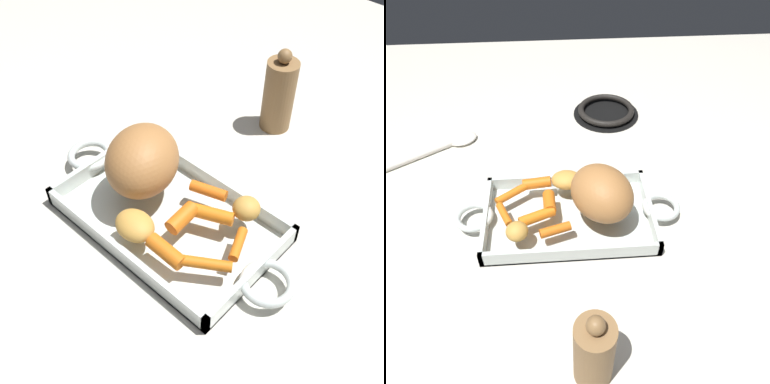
{
  "view_description": "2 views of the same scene",
  "coord_description": "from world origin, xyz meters",
  "views": [
    {
      "loc": [
        0.34,
        -0.32,
        0.57
      ],
      "look_at": [
        0.02,
        0.03,
        0.06
      ],
      "focal_mm": 45.01,
      "sensor_mm": 36.0,
      "label": 1
    },
    {
      "loc": [
        0.02,
        0.51,
        0.57
      ],
      "look_at": [
        -0.02,
        -0.02,
        0.05
      ],
      "focal_mm": 35.7,
      "sensor_mm": 36.0,
      "label": 2
    }
  ],
  "objects": [
    {
      "name": "potato_whole",
      "position": [
        -0.0,
        -0.06,
        0.05
      ],
      "size": [
        0.06,
        0.05,
        0.03
      ],
      "primitive_type": "ellipsoid",
      "rotation": [
        0.0,
        0.0,
        6.24
      ],
      "color": "gold",
      "rests_on": "roasting_dish"
    },
    {
      "name": "baby_carrot_southwest",
      "position": [
        0.06,
        0.03,
        0.04
      ],
      "size": [
        0.07,
        0.05,
        0.02
      ],
      "primitive_type": "cylinder",
      "rotation": [
        1.58,
        0.0,
        5.12
      ],
      "color": "orange",
      "rests_on": "roasting_dish"
    },
    {
      "name": "baby_carrot_center_left",
      "position": [
        0.12,
        0.01,
        0.04
      ],
      "size": [
        0.03,
        0.05,
        0.02
      ],
      "primitive_type": "cylinder",
      "rotation": [
        1.54,
        0.0,
        0.41
      ],
      "color": "orange",
      "rests_on": "roasting_dish"
    },
    {
      "name": "baby_carrot_northeast",
      "position": [
        0.03,
        0.06,
        0.04
      ],
      "size": [
        0.06,
        0.03,
        0.02
      ],
      "primitive_type": "cylinder",
      "rotation": [
        1.56,
        0.0,
        1.87
      ],
      "color": "orange",
      "rests_on": "roasting_dish"
    },
    {
      "name": "potato_near_roast",
      "position": [
        0.09,
        0.06,
        0.05
      ],
      "size": [
        0.06,
        0.06,
        0.03
      ],
      "primitive_type": "ellipsoid",
      "rotation": [
        0.0,
        0.0,
        5.65
      ],
      "color": "gold",
      "rests_on": "roasting_dish"
    },
    {
      "name": "baby_carrot_short",
      "position": [
        0.04,
        -0.01,
        0.04
      ],
      "size": [
        0.03,
        0.05,
        0.03
      ],
      "primitive_type": "cylinder",
      "rotation": [
        1.64,
        0.0,
        0.05
      ],
      "color": "orange",
      "rests_on": "roasting_dish"
    },
    {
      "name": "roasting_dish",
      "position": [
        0.0,
        0.0,
        0.01
      ],
      "size": [
        0.44,
        0.2,
        0.03
      ],
      "color": "silver",
      "rests_on": "ground_plane"
    },
    {
      "name": "pepper_mill",
      "position": [
        -0.02,
        0.3,
        0.07
      ],
      "size": [
        0.06,
        0.06,
        0.16
      ],
      "color": "olive",
      "rests_on": "ground_plane"
    },
    {
      "name": "pork_roast",
      "position": [
        -0.06,
        0.01,
        0.08
      ],
      "size": [
        0.16,
        0.17,
        0.1
      ],
      "primitive_type": "ellipsoid",
      "rotation": [
        0.0,
        0.0,
        5.22
      ],
      "color": "#B3753F",
      "rests_on": "roasting_dish"
    },
    {
      "name": "ground_plane",
      "position": [
        0.0,
        0.0,
        0.0
      ],
      "size": [
        1.74,
        1.74,
        0.0
      ],
      "primitive_type": "plane",
      "color": "silver"
    },
    {
      "name": "baby_carrot_southeast",
      "position": [
        0.06,
        -0.06,
        0.04
      ],
      "size": [
        0.06,
        0.02,
        0.03
      ],
      "primitive_type": "cylinder",
      "rotation": [
        1.48,
        0.0,
        4.73
      ],
      "color": "orange",
      "rests_on": "roasting_dish"
    },
    {
      "name": "baby_carrot_northwest",
      "position": [
        0.11,
        -0.04,
        0.04
      ],
      "size": [
        0.07,
        0.05,
        0.02
      ],
      "primitive_type": "cylinder",
      "rotation": [
        1.53,
        0.0,
        5.31
      ],
      "color": "orange",
      "rests_on": "roasting_dish"
    }
  ]
}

